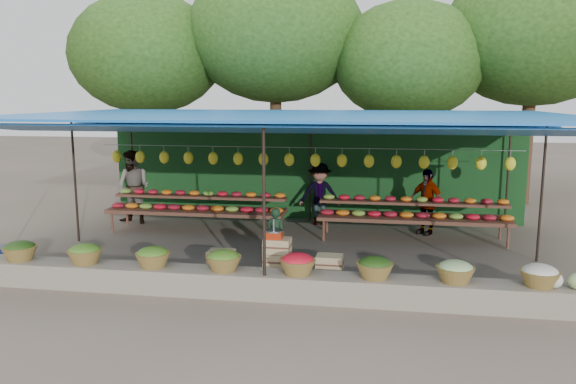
% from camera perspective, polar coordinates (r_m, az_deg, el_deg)
% --- Properties ---
extents(ground, '(60.00, 60.00, 0.00)m').
position_cam_1_polar(ground, '(11.73, 0.49, -5.96)').
color(ground, brown).
rests_on(ground, ground).
extents(stone_curb, '(10.60, 0.55, 0.40)m').
position_cam_1_polar(stone_curb, '(9.08, -2.20, -9.38)').
color(stone_curb, slate).
rests_on(stone_curb, ground).
extents(stall_canopy, '(10.80, 6.60, 2.82)m').
position_cam_1_polar(stall_canopy, '(11.36, 0.55, 7.25)').
color(stall_canopy, black).
rests_on(stall_canopy, ground).
extents(produce_baskets, '(8.98, 0.58, 0.34)m').
position_cam_1_polar(produce_baskets, '(8.99, -2.84, -7.15)').
color(produce_baskets, brown).
rests_on(produce_baskets, stone_curb).
extents(netting_backdrop, '(10.60, 0.06, 2.50)m').
position_cam_1_polar(netting_backdrop, '(14.54, 2.39, 2.12)').
color(netting_backdrop, '#1C4E1D').
rests_on(netting_backdrop, ground).
extents(tree_row, '(16.51, 5.50, 7.12)m').
position_cam_1_polar(tree_row, '(17.36, 5.39, 14.75)').
color(tree_row, '#392415').
rests_on(tree_row, ground).
extents(fruit_table_left, '(4.21, 0.95, 0.93)m').
position_cam_1_polar(fruit_table_left, '(13.45, -9.17, -1.40)').
color(fruit_table_left, '#44261B').
rests_on(fruit_table_left, ground).
extents(fruit_table_right, '(4.21, 0.95, 0.93)m').
position_cam_1_polar(fruit_table_right, '(12.79, 12.62, -2.08)').
color(fruit_table_right, '#44261B').
rests_on(fruit_table_right, ground).
extents(crate_counter, '(2.36, 0.35, 0.77)m').
position_cam_1_polar(crate_counter, '(9.75, -1.25, -7.34)').
color(crate_counter, '#A5815E').
rests_on(crate_counter, ground).
extents(weighing_scale, '(0.32, 0.32, 0.33)m').
position_cam_1_polar(weighing_scale, '(9.61, -1.46, -4.26)').
color(weighing_scale, '#B82A0E').
rests_on(weighing_scale, crate_counter).
extents(vendor_seated, '(0.43, 0.34, 1.04)m').
position_cam_1_polar(vendor_seated, '(10.95, -1.25, -4.29)').
color(vendor_seated, '#16321E').
rests_on(vendor_seated, ground).
extents(customer_left, '(1.03, 0.89, 1.84)m').
position_cam_1_polar(customer_left, '(14.53, -15.40, 0.46)').
color(customer_left, slate).
rests_on(customer_left, ground).
extents(customer_mid, '(1.04, 0.65, 1.55)m').
position_cam_1_polar(customer_mid, '(13.92, 3.23, -0.21)').
color(customer_mid, slate).
rests_on(customer_mid, ground).
extents(customer_right, '(0.93, 0.85, 1.53)m').
position_cam_1_polar(customer_right, '(13.35, 13.87, -0.95)').
color(customer_right, slate).
rests_on(customer_right, ground).
extents(blue_crate_front, '(0.63, 0.50, 0.34)m').
position_cam_1_polar(blue_crate_front, '(11.98, -26.05, -5.79)').
color(blue_crate_front, navy).
rests_on(blue_crate_front, ground).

